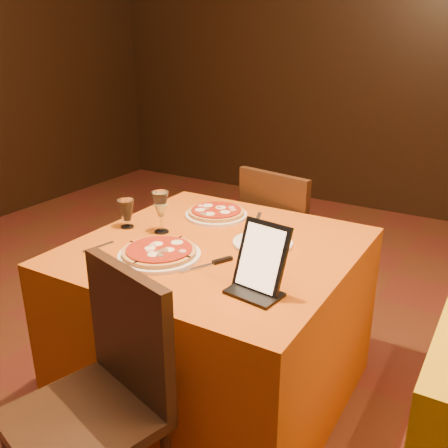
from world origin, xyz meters
The scene contains 13 objects.
wall_back centered at (0.00, 3.50, 1.40)m, with size 6.00×0.01×2.80m, color black.
main_table centered at (-0.04, 0.50, 0.38)m, with size 1.10×1.10×0.75m, color #B14C0B.
chair_main_near centered at (-0.04, -0.29, 0.46)m, with size 0.38×0.38×0.91m, color black, non-canonical shape.
chair_main_far centered at (-0.04, 1.30, 0.46)m, with size 0.40×0.40×0.91m, color black, non-canonical shape.
pizza_near centered at (-0.17, 0.29, 0.77)m, with size 0.33×0.33×0.03m.
pizza_far centered at (-0.22, 0.80, 0.77)m, with size 0.30×0.30×0.03m.
cutlet_dish centered at (0.12, 0.61, 0.76)m, with size 0.25×0.25×0.03m.
wine_glass centered at (-0.32, 0.50, 0.84)m, with size 0.08×0.08×0.19m, color #EFF38A, non-canonical shape.
water_glass centered at (-0.49, 0.47, 0.81)m, with size 0.06×0.06×0.13m, color silver, non-canonical shape.
tablet centered at (0.29, 0.26, 0.87)m, with size 0.18×0.02×0.24m, color black.
knife centered at (0.03, 0.30, 0.75)m, with size 0.19×0.02×0.01m, color silver.
fork_near centered at (-0.44, 0.23, 0.75)m, with size 0.14×0.02×0.01m, color #B1B0B7.
fork_far centered at (-0.03, 0.87, 0.75)m, with size 0.16×0.02×0.01m, color silver.
Camera 1 is at (0.96, -1.11, 1.57)m, focal length 40.00 mm.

